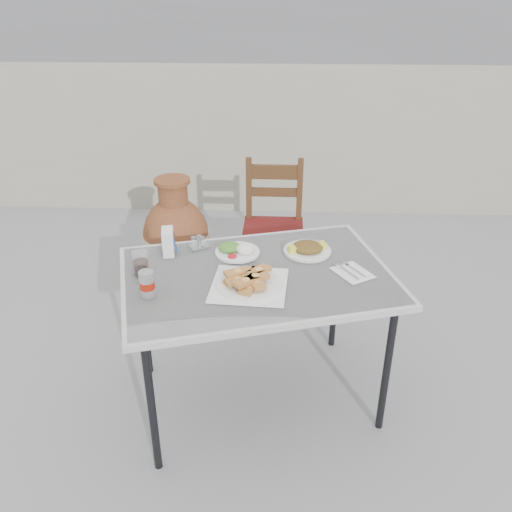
{
  "coord_description": "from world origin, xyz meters",
  "views": [
    {
      "loc": [
        0.17,
        -2.01,
        1.9
      ],
      "look_at": [
        0.08,
        0.09,
        0.77
      ],
      "focal_mm": 38.0,
      "sensor_mm": 36.0,
      "label": 1
    }
  ],
  "objects_px": {
    "cola_glass": "(141,264)",
    "soda_can": "(147,284)",
    "cafe_table": "(257,283)",
    "salad_chopped_plate": "(307,249)",
    "condiment_caddy": "(199,243)",
    "pide_plate": "(249,280)",
    "napkin_holder": "(168,242)",
    "salad_rice_plate": "(237,250)",
    "terracotta_urn": "(176,238)",
    "chair": "(273,227)"
  },
  "relations": [
    {
      "from": "salad_chopped_plate",
      "to": "cola_glass",
      "type": "height_order",
      "value": "cola_glass"
    },
    {
      "from": "cafe_table",
      "to": "chair",
      "type": "relative_size",
      "value": 1.57
    },
    {
      "from": "soda_can",
      "to": "chair",
      "type": "bearing_deg",
      "value": 68.62
    },
    {
      "from": "cola_glass",
      "to": "terracotta_urn",
      "type": "xyz_separation_m",
      "value": [
        -0.06,
        1.08,
        -0.41
      ]
    },
    {
      "from": "salad_rice_plate",
      "to": "napkin_holder",
      "type": "height_order",
      "value": "napkin_holder"
    },
    {
      "from": "cola_glass",
      "to": "chair",
      "type": "bearing_deg",
      "value": 62.61
    },
    {
      "from": "salad_rice_plate",
      "to": "chair",
      "type": "bearing_deg",
      "value": 79.67
    },
    {
      "from": "terracotta_urn",
      "to": "chair",
      "type": "bearing_deg",
      "value": 0.39
    },
    {
      "from": "salad_rice_plate",
      "to": "salad_chopped_plate",
      "type": "relative_size",
      "value": 0.94
    },
    {
      "from": "salad_chopped_plate",
      "to": "terracotta_urn",
      "type": "height_order",
      "value": "salad_chopped_plate"
    },
    {
      "from": "pide_plate",
      "to": "salad_chopped_plate",
      "type": "relative_size",
      "value": 1.5
    },
    {
      "from": "condiment_caddy",
      "to": "terracotta_urn",
      "type": "distance_m",
      "value": 0.95
    },
    {
      "from": "cola_glass",
      "to": "napkin_holder",
      "type": "xyz_separation_m",
      "value": [
        0.08,
        0.19,
        0.02
      ]
    },
    {
      "from": "cafe_table",
      "to": "cola_glass",
      "type": "xyz_separation_m",
      "value": [
        -0.51,
        -0.02,
        0.1
      ]
    },
    {
      "from": "salad_rice_plate",
      "to": "cola_glass",
      "type": "height_order",
      "value": "cola_glass"
    },
    {
      "from": "cafe_table",
      "to": "pide_plate",
      "type": "height_order",
      "value": "pide_plate"
    },
    {
      "from": "napkin_holder",
      "to": "salad_rice_plate",
      "type": "bearing_deg",
      "value": -7.72
    },
    {
      "from": "salad_rice_plate",
      "to": "terracotta_urn",
      "type": "bearing_deg",
      "value": 118.05
    },
    {
      "from": "soda_can",
      "to": "condiment_caddy",
      "type": "bearing_deg",
      "value": 71.31
    },
    {
      "from": "condiment_caddy",
      "to": "salad_rice_plate",
      "type": "bearing_deg",
      "value": -15.76
    },
    {
      "from": "salad_chopped_plate",
      "to": "napkin_holder",
      "type": "xyz_separation_m",
      "value": [
        -0.65,
        -0.04,
        0.04
      ]
    },
    {
      "from": "cafe_table",
      "to": "salad_rice_plate",
      "type": "relative_size",
      "value": 6.38
    },
    {
      "from": "napkin_holder",
      "to": "chair",
      "type": "distance_m",
      "value": 1.06
    },
    {
      "from": "chair",
      "to": "terracotta_urn",
      "type": "height_order",
      "value": "chair"
    },
    {
      "from": "cafe_table",
      "to": "chair",
      "type": "height_order",
      "value": "chair"
    },
    {
      "from": "cola_glass",
      "to": "soda_can",
      "type": "bearing_deg",
      "value": -68.83
    },
    {
      "from": "cola_glass",
      "to": "condiment_caddy",
      "type": "xyz_separation_m",
      "value": [
        0.22,
        0.26,
        -0.02
      ]
    },
    {
      "from": "soda_can",
      "to": "terracotta_urn",
      "type": "bearing_deg",
      "value": 95.96
    },
    {
      "from": "chair",
      "to": "terracotta_urn",
      "type": "distance_m",
      "value": 0.63
    },
    {
      "from": "pide_plate",
      "to": "napkin_holder",
      "type": "relative_size",
      "value": 2.75
    },
    {
      "from": "pide_plate",
      "to": "chair",
      "type": "distance_m",
      "value": 1.21
    },
    {
      "from": "chair",
      "to": "terracotta_urn",
      "type": "bearing_deg",
      "value": -179.21
    },
    {
      "from": "cola_glass",
      "to": "condiment_caddy",
      "type": "bearing_deg",
      "value": 50.33
    },
    {
      "from": "chair",
      "to": "cafe_table",
      "type": "bearing_deg",
      "value": -92.66
    },
    {
      "from": "napkin_holder",
      "to": "cola_glass",
      "type": "bearing_deg",
      "value": -123.85
    },
    {
      "from": "chair",
      "to": "terracotta_urn",
      "type": "relative_size",
      "value": 1.13
    },
    {
      "from": "cafe_table",
      "to": "salad_chopped_plate",
      "type": "xyz_separation_m",
      "value": [
        0.23,
        0.21,
        0.07
      ]
    },
    {
      "from": "cafe_table",
      "to": "condiment_caddy",
      "type": "distance_m",
      "value": 0.38
    },
    {
      "from": "salad_rice_plate",
      "to": "terracotta_urn",
      "type": "xyz_separation_m",
      "value": [
        -0.46,
        0.87,
        -0.38
      ]
    },
    {
      "from": "salad_rice_plate",
      "to": "chair",
      "type": "height_order",
      "value": "chair"
    },
    {
      "from": "salad_rice_plate",
      "to": "soda_can",
      "type": "height_order",
      "value": "soda_can"
    },
    {
      "from": "pide_plate",
      "to": "napkin_holder",
      "type": "bearing_deg",
      "value": 145.14
    },
    {
      "from": "pide_plate",
      "to": "terracotta_urn",
      "type": "height_order",
      "value": "pide_plate"
    },
    {
      "from": "cola_glass",
      "to": "napkin_holder",
      "type": "bearing_deg",
      "value": 66.53
    },
    {
      "from": "salad_rice_plate",
      "to": "soda_can",
      "type": "relative_size",
      "value": 1.89
    },
    {
      "from": "salad_chopped_plate",
      "to": "condiment_caddy",
      "type": "height_order",
      "value": "condiment_caddy"
    },
    {
      "from": "cafe_table",
      "to": "condiment_caddy",
      "type": "relative_size",
      "value": 12.07
    },
    {
      "from": "salad_chopped_plate",
      "to": "cola_glass",
      "type": "bearing_deg",
      "value": -162.18
    },
    {
      "from": "pide_plate",
      "to": "terracotta_urn",
      "type": "xyz_separation_m",
      "value": [
        -0.54,
        1.16,
        -0.39
      ]
    },
    {
      "from": "pide_plate",
      "to": "napkin_holder",
      "type": "height_order",
      "value": "napkin_holder"
    }
  ]
}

